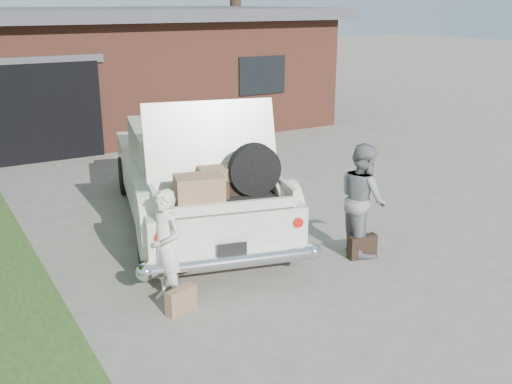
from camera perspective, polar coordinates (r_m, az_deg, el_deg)
ground at (r=7.78m, az=2.26°, el=-8.91°), size 90.00×90.00×0.00m
house at (r=18.05m, az=-15.22°, el=11.37°), size 12.80×7.80×3.30m
sedan at (r=9.75m, az=-6.11°, el=1.67°), size 3.36×5.81×2.22m
woman_left at (r=7.20m, az=-8.62°, el=-5.21°), size 0.47×0.59×1.41m
woman_right at (r=8.64m, az=10.12°, el=-0.64°), size 0.77×0.90×1.61m
suitcase_left at (r=7.16m, az=-7.15°, el=-10.19°), size 0.41×0.24×0.30m
suitcase_right at (r=8.66m, az=10.08°, el=-5.13°), size 0.44×0.18×0.33m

